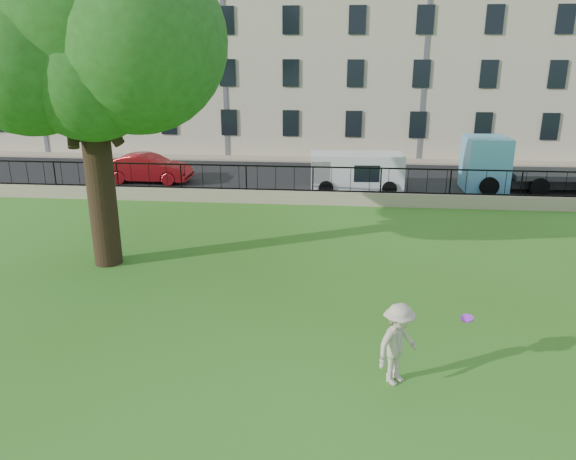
# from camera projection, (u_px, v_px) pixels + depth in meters

# --- Properties ---
(ground) EXTENTS (120.00, 120.00, 0.00)m
(ground) POSITION_uv_depth(u_px,v_px,m) (287.00, 334.00, 13.97)
(ground) COLOR #366317
(ground) RESTS_ON ground
(retaining_wall) EXTENTS (50.00, 0.40, 0.60)m
(retaining_wall) POSITION_uv_depth(u_px,v_px,m) (313.00, 198.00, 25.21)
(retaining_wall) COLOR gray
(retaining_wall) RESTS_ON ground
(iron_railing) EXTENTS (50.00, 0.05, 1.13)m
(iron_railing) POSITION_uv_depth(u_px,v_px,m) (313.00, 179.00, 24.95)
(iron_railing) COLOR black
(iron_railing) RESTS_ON retaining_wall
(street) EXTENTS (60.00, 9.00, 0.01)m
(street) POSITION_uv_depth(u_px,v_px,m) (317.00, 180.00, 29.75)
(street) COLOR black
(street) RESTS_ON ground
(sidewalk) EXTENTS (60.00, 1.40, 0.12)m
(sidewalk) POSITION_uv_depth(u_px,v_px,m) (321.00, 160.00, 34.64)
(sidewalk) COLOR gray
(sidewalk) RESTS_ON ground
(building_row) EXTENTS (56.40, 10.40, 13.80)m
(building_row) POSITION_uv_depth(u_px,v_px,m) (326.00, 43.00, 37.84)
(building_row) COLOR #BCAD95
(building_row) RESTS_ON ground
(tree) EXTENTS (8.69, 6.94, 11.13)m
(tree) POSITION_uv_depth(u_px,v_px,m) (80.00, 20.00, 16.22)
(tree) COLOR black
(tree) RESTS_ON ground
(man) EXTENTS (1.30, 1.32, 1.82)m
(man) POSITION_uv_depth(u_px,v_px,m) (398.00, 344.00, 11.70)
(man) COLOR #C0B19C
(man) RESTS_ON ground
(frisbee) EXTENTS (0.32, 0.33, 0.12)m
(frisbee) POSITION_uv_depth(u_px,v_px,m) (467.00, 318.00, 12.04)
(frisbee) COLOR #A72AEF
(red_sedan) EXTENTS (4.49, 1.66, 1.47)m
(red_sedan) POSITION_uv_depth(u_px,v_px,m) (148.00, 168.00, 29.07)
(red_sedan) COLOR maroon
(red_sedan) RESTS_ON street
(white_van) EXTENTS (4.51, 1.98, 1.85)m
(white_van) POSITION_uv_depth(u_px,v_px,m) (357.00, 172.00, 27.27)
(white_van) COLOR silver
(white_van) RESTS_ON street
(blue_truck) EXTENTS (6.30, 2.36, 2.62)m
(blue_truck) POSITION_uv_depth(u_px,v_px,m) (530.00, 164.00, 27.19)
(blue_truck) COLOR #5EB2DD
(blue_truck) RESTS_ON street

